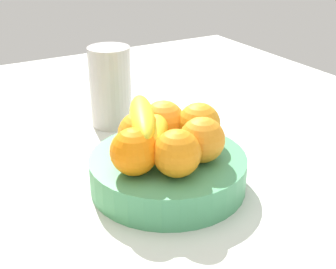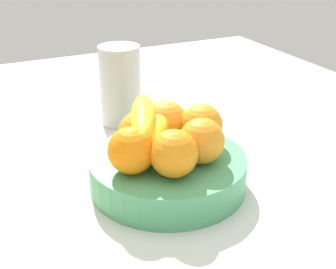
# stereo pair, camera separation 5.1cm
# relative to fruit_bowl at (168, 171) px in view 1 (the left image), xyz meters

# --- Properties ---
(ground_plane) EXTENTS (1.80, 1.40, 0.03)m
(ground_plane) POSITION_rel_fruit_bowl_xyz_m (-0.04, -0.01, -0.04)
(ground_plane) COLOR silver
(fruit_bowl) EXTENTS (0.26, 0.26, 0.06)m
(fruit_bowl) POSITION_rel_fruit_bowl_xyz_m (0.00, 0.00, 0.00)
(fruit_bowl) COLOR #4A9B68
(fruit_bowl) RESTS_ON ground_plane
(orange_front_left) EXTENTS (0.07, 0.07, 0.07)m
(orange_front_left) POSITION_rel_fruit_bowl_xyz_m (-0.04, -0.04, 0.06)
(orange_front_left) COLOR orange
(orange_front_left) RESTS_ON fruit_bowl
(orange_front_right) EXTENTS (0.07, 0.07, 0.07)m
(orange_front_right) POSITION_rel_fruit_bowl_xyz_m (0.02, -0.07, 0.06)
(orange_front_right) COLOR orange
(orange_front_right) RESTS_ON fruit_bowl
(orange_center) EXTENTS (0.07, 0.07, 0.07)m
(orange_center) POSITION_rel_fruit_bowl_xyz_m (0.06, -0.02, 0.06)
(orange_center) COLOR orange
(orange_center) RESTS_ON fruit_bowl
(orange_back_left) EXTENTS (0.07, 0.07, 0.07)m
(orange_back_left) POSITION_rel_fruit_bowl_xyz_m (0.03, 0.03, 0.06)
(orange_back_left) COLOR orange
(orange_back_left) RESTS_ON fruit_bowl
(orange_back_right) EXTENTS (0.07, 0.07, 0.07)m
(orange_back_right) POSITION_rel_fruit_bowl_xyz_m (-0.02, 0.07, 0.06)
(orange_back_right) COLOR orange
(orange_back_right) RESTS_ON fruit_bowl
(orange_top_stack) EXTENTS (0.07, 0.07, 0.07)m
(orange_top_stack) POSITION_rel_fruit_bowl_xyz_m (-0.06, 0.02, 0.06)
(orange_top_stack) COLOR orange
(orange_top_stack) RESTS_ON fruit_bowl
(banana_bunch) EXTENTS (0.19, 0.17, 0.08)m
(banana_bunch) POSITION_rel_fruit_bowl_xyz_m (0.02, 0.02, 0.07)
(banana_bunch) COLOR gold
(banana_bunch) RESTS_ON fruit_bowl
(thermos_tumbler) EXTENTS (0.09, 0.09, 0.17)m
(thermos_tumbler) POSITION_rel_fruit_bowl_xyz_m (0.28, -0.02, 0.06)
(thermos_tumbler) COLOR beige
(thermos_tumbler) RESTS_ON ground_plane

